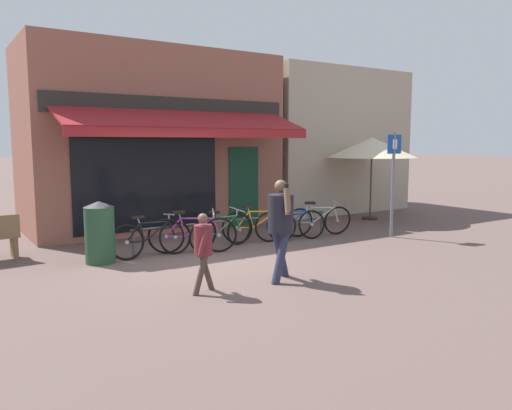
# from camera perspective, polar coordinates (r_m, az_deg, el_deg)

# --- Properties ---
(ground_plane) EXTENTS (160.00, 160.00, 0.00)m
(ground_plane) POSITION_cam_1_polar(r_m,az_deg,el_deg) (9.45, -5.58, -6.46)
(ground_plane) COLOR brown
(shop_front) EXTENTS (6.45, 4.43, 4.57)m
(shop_front) POSITION_cam_1_polar(r_m,az_deg,el_deg) (13.69, -11.75, 7.27)
(shop_front) COLOR #8E5647
(shop_front) RESTS_ON ground_plane
(neighbour_building) EXTENTS (5.10, 4.00, 4.51)m
(neighbour_building) POSITION_cam_1_polar(r_m,az_deg,el_deg) (17.23, 6.52, 7.22)
(neighbour_building) COLOR tan
(neighbour_building) RESTS_ON ground_plane
(bike_rack_rail) EXTENTS (4.83, 0.04, 0.57)m
(bike_rack_rail) POSITION_cam_1_polar(r_m,az_deg,el_deg) (10.85, -2.03, -2.02)
(bike_rack_rail) COLOR #47494F
(bike_rack_rail) RESTS_ON ground_plane
(bicycle_black) EXTENTS (1.67, 0.52, 0.84)m
(bicycle_black) POSITION_cam_1_polar(r_m,az_deg,el_deg) (9.92, -11.88, -3.74)
(bicycle_black) COLOR black
(bicycle_black) RESTS_ON ground_plane
(bicycle_purple) EXTENTS (1.67, 0.89, 0.89)m
(bicycle_purple) POSITION_cam_1_polar(r_m,az_deg,el_deg) (10.09, -7.26, -3.33)
(bicycle_purple) COLOR black
(bicycle_purple) RESTS_ON ground_plane
(bicycle_green) EXTENTS (1.66, 0.52, 0.84)m
(bicycle_green) POSITION_cam_1_polar(r_m,az_deg,el_deg) (10.53, -3.95, -2.99)
(bicycle_green) COLOR black
(bicycle_green) RESTS_ON ground_plane
(bicycle_orange) EXTENTS (1.69, 0.67, 0.87)m
(bicycle_orange) POSITION_cam_1_polar(r_m,az_deg,el_deg) (11.15, 0.39, -2.36)
(bicycle_orange) COLOR black
(bicycle_orange) RESTS_ON ground_plane
(bicycle_blue) EXTENTS (1.71, 0.57, 0.83)m
(bicycle_blue) POSITION_cam_1_polar(r_m,az_deg,el_deg) (11.41, 3.95, -2.23)
(bicycle_blue) COLOR black
(bicycle_blue) RESTS_ON ground_plane
(bicycle_silver) EXTENTS (1.70, 0.72, 0.87)m
(bicycle_silver) POSITION_cam_1_polar(r_m,az_deg,el_deg) (11.97, 7.14, -1.76)
(bicycle_silver) COLOR black
(bicycle_silver) RESTS_ON ground_plane
(pedestrian_adult) EXTENTS (0.56, 0.74, 1.65)m
(pedestrian_adult) POSITION_cam_1_polar(r_m,az_deg,el_deg) (7.99, 2.84, -1.67)
(pedestrian_adult) COLOR #282D47
(pedestrian_adult) RESTS_ON ground_plane
(pedestrian_child) EXTENTS (0.43, 0.42, 1.20)m
(pedestrian_child) POSITION_cam_1_polar(r_m,az_deg,el_deg) (7.40, -6.06, -4.54)
(pedestrian_child) COLOR #47382D
(pedestrian_child) RESTS_ON ground_plane
(litter_bin) EXTENTS (0.55, 0.55, 1.15)m
(litter_bin) POSITION_cam_1_polar(r_m,az_deg,el_deg) (9.64, -17.43, -2.97)
(litter_bin) COLOR #23472D
(litter_bin) RESTS_ON ground_plane
(parking_sign) EXTENTS (0.44, 0.07, 2.46)m
(parking_sign) POSITION_cam_1_polar(r_m,az_deg,el_deg) (12.06, 15.41, 3.50)
(parking_sign) COLOR slate
(parking_sign) RESTS_ON ground_plane
(cafe_parasol) EXTENTS (2.55, 2.55, 2.37)m
(cafe_parasol) POSITION_cam_1_polar(r_m,az_deg,el_deg) (14.75, 13.11, 6.40)
(cafe_parasol) COLOR #4C3D2D
(cafe_parasol) RESTS_ON ground_plane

